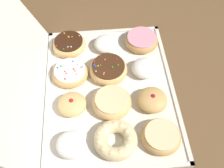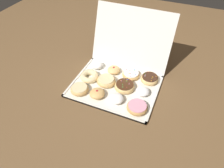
% 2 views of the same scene
% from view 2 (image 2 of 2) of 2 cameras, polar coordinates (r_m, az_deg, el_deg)
% --- Properties ---
extents(ground_plane, '(3.00, 3.00, 0.00)m').
position_cam_2_polar(ground_plane, '(1.28, 0.82, -0.84)').
color(ground_plane, brown).
extents(donut_box, '(0.53, 0.40, 0.01)m').
position_cam_2_polar(donut_box, '(1.27, 0.83, -0.67)').
color(donut_box, silver).
rests_on(donut_box, ground).
extents(box_lid_open, '(0.53, 0.15, 0.38)m').
position_cam_2_polar(box_lid_open, '(1.37, 5.43, 12.48)').
color(box_lid_open, silver).
rests_on(box_lid_open, ground).
extents(glazed_ring_donut_0, '(0.11, 0.11, 0.03)m').
position_cam_2_polar(glazed_ring_donut_0, '(1.24, -9.09, -1.40)').
color(glazed_ring_donut_0, tan).
rests_on(glazed_ring_donut_0, donut_box).
extents(jelly_filled_donut_1, '(0.09, 0.09, 0.05)m').
position_cam_2_polar(jelly_filled_donut_1, '(1.20, -4.18, -2.66)').
color(jelly_filled_donut_1, tan).
rests_on(jelly_filled_donut_1, donut_box).
extents(powdered_filled_donut_2, '(0.08, 0.08, 0.04)m').
position_cam_2_polar(powdered_filled_donut_2, '(1.16, 1.30, -4.18)').
color(powdered_filled_donut_2, white).
rests_on(powdered_filled_donut_2, donut_box).
extents(pink_frosted_donut_3, '(0.12, 0.12, 0.04)m').
position_cam_2_polar(pink_frosted_donut_3, '(1.14, 7.09, -6.48)').
color(pink_frosted_donut_3, tan).
rests_on(pink_frosted_donut_3, donut_box).
extents(cruller_donut_4, '(0.12, 0.12, 0.04)m').
position_cam_2_polar(cruller_donut_4, '(1.32, -6.29, 2.34)').
color(cruller_donut_4, beige).
rests_on(cruller_donut_4, donut_box).
extents(glazed_ring_donut_5, '(0.12, 0.12, 0.04)m').
position_cam_2_polar(glazed_ring_donut_5, '(1.28, -1.61, 0.98)').
color(glazed_ring_donut_5, '#E5B770').
rests_on(glazed_ring_donut_5, donut_box).
extents(sprinkle_donut_6, '(0.12, 0.12, 0.04)m').
position_cam_2_polar(sprinkle_donut_6, '(1.24, 3.53, -0.67)').
color(sprinkle_donut_6, '#E5B770').
rests_on(sprinkle_donut_6, donut_box).
extents(powdered_filled_donut_7, '(0.08, 0.08, 0.04)m').
position_cam_2_polar(powdered_filled_donut_7, '(1.22, 8.56, -2.11)').
color(powdered_filled_donut_7, white).
rests_on(powdered_filled_donut_7, donut_box).
extents(powdered_filled_donut_8, '(0.08, 0.08, 0.04)m').
position_cam_2_polar(powdered_filled_donut_8, '(1.40, -4.27, 5.35)').
color(powdered_filled_donut_8, white).
rests_on(powdered_filled_donut_8, donut_box).
extents(jelly_filled_donut_9, '(0.08, 0.08, 0.05)m').
position_cam_2_polar(jelly_filled_donut_9, '(1.35, 0.51, 3.98)').
color(jelly_filled_donut_9, '#E5B770').
rests_on(jelly_filled_donut_9, donut_box).
extents(sprinkle_donut_10, '(0.11, 0.11, 0.04)m').
position_cam_2_polar(sprinkle_donut_10, '(1.33, 5.35, 2.73)').
color(sprinkle_donut_10, tan).
rests_on(sprinkle_donut_10, donut_box).
extents(sprinkle_donut_11, '(0.11, 0.11, 0.04)m').
position_cam_2_polar(sprinkle_donut_11, '(1.31, 10.51, 1.49)').
color(sprinkle_donut_11, '#E5B770').
rests_on(sprinkle_donut_11, donut_box).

